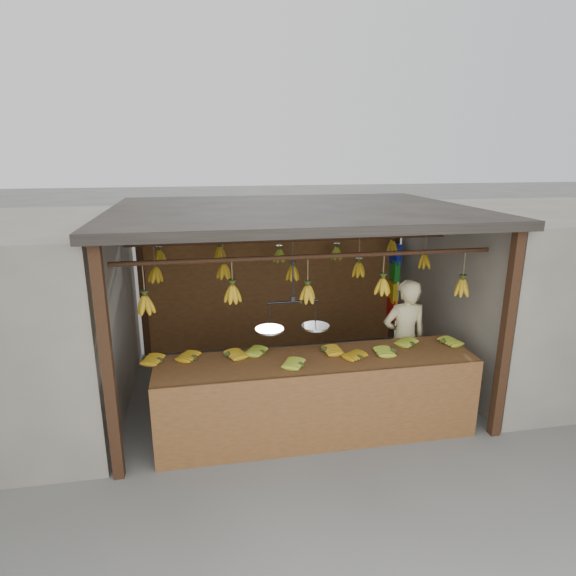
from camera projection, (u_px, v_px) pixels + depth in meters
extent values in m
plane|color=#5B5B57|center=(292.00, 387.00, 6.44)|extent=(80.00, 80.00, 0.00)
cube|color=black|center=(108.00, 368.00, 4.36)|extent=(0.10, 0.10, 2.30)
cube|color=black|center=(506.00, 338.00, 5.06)|extent=(0.10, 0.10, 2.30)
cube|color=black|center=(142.00, 283.00, 7.19)|extent=(0.10, 0.10, 2.30)
cube|color=black|center=(394.00, 271.00, 7.90)|extent=(0.10, 0.10, 2.30)
cube|color=black|center=(293.00, 211.00, 5.80)|extent=(4.30, 3.30, 0.10)
cylinder|color=black|center=(311.00, 256.00, 4.95)|extent=(4.00, 0.05, 0.05)
cylinder|color=black|center=(292.00, 240.00, 5.90)|extent=(4.00, 0.05, 0.05)
cylinder|color=black|center=(279.00, 228.00, 6.84)|extent=(4.00, 0.05, 0.05)
cube|color=brown|center=(274.00, 292.00, 7.62)|extent=(4.00, 0.06, 1.80)
cube|color=slate|center=(543.00, 291.00, 6.76)|extent=(3.00, 3.00, 2.30)
cube|color=brown|center=(317.00, 362.00, 5.18)|extent=(3.44, 0.76, 0.08)
cube|color=brown|center=(325.00, 414.00, 4.93)|extent=(3.44, 0.04, 0.90)
cube|color=black|center=(163.00, 431.00, 4.70)|extent=(0.07, 0.07, 0.82)
cube|color=black|center=(467.00, 401.00, 5.27)|extent=(0.07, 0.07, 0.82)
cube|color=black|center=(167.00, 398.00, 5.33)|extent=(0.07, 0.07, 0.82)
cube|color=black|center=(438.00, 374.00, 5.90)|extent=(0.07, 0.07, 0.82)
ellipsoid|color=#AF8112|center=(161.00, 360.00, 5.06)|extent=(0.28, 0.25, 0.06)
ellipsoid|color=#AF8112|center=(195.00, 357.00, 5.12)|extent=(0.30, 0.28, 0.06)
ellipsoid|color=#AF8112|center=(229.00, 356.00, 5.16)|extent=(0.29, 0.25, 0.06)
ellipsoid|color=#92A523|center=(263.00, 352.00, 5.25)|extent=(0.30, 0.28, 0.06)
ellipsoid|color=#92A523|center=(302.00, 365.00, 4.95)|extent=(0.30, 0.27, 0.06)
ellipsoid|color=#AF8112|center=(325.00, 351.00, 5.28)|extent=(0.25, 0.20, 0.06)
ellipsoid|color=#AF8112|center=(361.00, 358.00, 5.11)|extent=(0.28, 0.30, 0.06)
ellipsoid|color=#92A523|center=(392.00, 351.00, 5.28)|extent=(0.25, 0.19, 0.06)
ellipsoid|color=#92A523|center=(413.00, 344.00, 5.47)|extent=(0.29, 0.30, 0.06)
ellipsoid|color=#92A523|center=(445.00, 343.00, 5.52)|extent=(0.28, 0.23, 0.06)
ellipsoid|color=#AF8112|center=(146.00, 305.00, 4.78)|extent=(0.16, 0.16, 0.28)
ellipsoid|color=#AF8112|center=(233.00, 294.00, 4.90)|extent=(0.16, 0.16, 0.28)
ellipsoid|color=#AF8112|center=(307.00, 294.00, 5.07)|extent=(0.16, 0.16, 0.28)
ellipsoid|color=#AF8112|center=(383.00, 286.00, 5.22)|extent=(0.16, 0.16, 0.28)
ellipsoid|color=#AF8112|center=(462.00, 288.00, 5.38)|extent=(0.16, 0.16, 0.28)
ellipsoid|color=#AF8112|center=(156.00, 275.00, 5.72)|extent=(0.16, 0.16, 0.28)
ellipsoid|color=#AF8112|center=(224.00, 271.00, 5.89)|extent=(0.16, 0.16, 0.28)
ellipsoid|color=#AF8112|center=(293.00, 273.00, 6.05)|extent=(0.16, 0.16, 0.28)
ellipsoid|color=#AF8112|center=(358.00, 270.00, 6.12)|extent=(0.16, 0.16, 0.28)
ellipsoid|color=#AF8112|center=(424.00, 261.00, 6.26)|extent=(0.16, 0.16, 0.28)
ellipsoid|color=#AF8112|center=(160.00, 257.00, 6.64)|extent=(0.16, 0.16, 0.28)
ellipsoid|color=#AF8112|center=(220.00, 254.00, 6.78)|extent=(0.16, 0.16, 0.28)
ellipsoid|color=#92A523|center=(279.00, 256.00, 6.90)|extent=(0.16, 0.16, 0.28)
ellipsoid|color=#92A523|center=(337.00, 253.00, 7.15)|extent=(0.16, 0.16, 0.28)
ellipsoid|color=#AF8112|center=(392.00, 247.00, 7.27)|extent=(0.16, 0.16, 0.28)
cylinder|color=black|center=(293.00, 280.00, 4.98)|extent=(0.02, 0.02, 0.48)
cylinder|color=black|center=(293.00, 302.00, 5.05)|extent=(0.54, 0.03, 0.02)
cylinder|color=silver|center=(270.00, 330.00, 5.08)|extent=(0.29, 0.29, 0.02)
cylinder|color=silver|center=(315.00, 327.00, 5.18)|extent=(0.29, 0.29, 0.02)
imported|color=beige|center=(404.00, 339.00, 6.02)|extent=(0.57, 0.38, 1.55)
cube|color=#1426BF|center=(395.00, 254.00, 7.66)|extent=(0.08, 0.26, 0.34)
cube|color=#199926|center=(394.00, 270.00, 7.73)|extent=(0.08, 0.26, 0.34)
cube|color=yellow|center=(393.00, 292.00, 7.83)|extent=(0.08, 0.26, 0.34)
cube|color=red|center=(392.00, 308.00, 7.91)|extent=(0.08, 0.26, 0.34)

